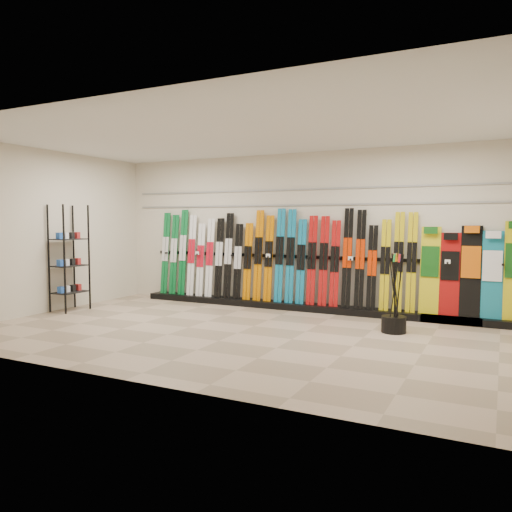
% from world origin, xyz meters
% --- Properties ---
extents(floor, '(8.00, 8.00, 0.00)m').
position_xyz_m(floor, '(0.00, 0.00, 0.00)').
color(floor, gray).
rests_on(floor, ground).
extents(back_wall, '(8.00, 0.00, 8.00)m').
position_xyz_m(back_wall, '(0.00, 2.50, 1.50)').
color(back_wall, beige).
rests_on(back_wall, floor).
extents(left_wall, '(0.00, 5.00, 5.00)m').
position_xyz_m(left_wall, '(-4.00, 0.00, 1.50)').
color(left_wall, beige).
rests_on(left_wall, floor).
extents(ceiling, '(8.00, 8.00, 0.00)m').
position_xyz_m(ceiling, '(0.00, 0.00, 3.00)').
color(ceiling, silver).
rests_on(ceiling, back_wall).
extents(ski_rack_base, '(8.00, 0.40, 0.12)m').
position_xyz_m(ski_rack_base, '(0.22, 2.28, 0.06)').
color(ski_rack_base, black).
rests_on(ski_rack_base, floor).
extents(skis, '(5.38, 0.21, 1.82)m').
position_xyz_m(skis, '(-0.45, 2.32, 0.96)').
color(skis, '#0A642A').
rests_on(skis, ski_rack_base).
extents(snowboards, '(1.60, 0.24, 1.57)m').
position_xyz_m(snowboards, '(3.10, 2.35, 0.85)').
color(snowboards, gold).
rests_on(snowboards, ski_rack_base).
extents(accessory_rack, '(0.40, 0.60, 1.99)m').
position_xyz_m(accessory_rack, '(-3.75, 0.27, 1.00)').
color(accessory_rack, black).
rests_on(accessory_rack, floor).
extents(pole_bin, '(0.37, 0.37, 0.25)m').
position_xyz_m(pole_bin, '(2.11, 1.09, 0.12)').
color(pole_bin, black).
rests_on(pole_bin, floor).
extents(ski_poles, '(0.23, 0.25, 1.18)m').
position_xyz_m(ski_poles, '(2.12, 1.09, 0.61)').
color(ski_poles, black).
rests_on(ski_poles, pole_bin).
extents(slatwall_rail_0, '(7.60, 0.02, 0.03)m').
position_xyz_m(slatwall_rail_0, '(0.00, 2.48, 2.00)').
color(slatwall_rail_0, gray).
rests_on(slatwall_rail_0, back_wall).
extents(slatwall_rail_1, '(7.60, 0.02, 0.03)m').
position_xyz_m(slatwall_rail_1, '(0.00, 2.48, 2.30)').
color(slatwall_rail_1, gray).
rests_on(slatwall_rail_1, back_wall).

